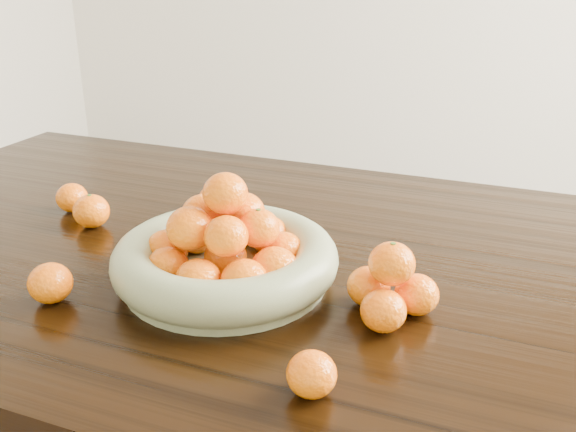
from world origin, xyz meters
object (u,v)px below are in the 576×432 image
at_px(orange_pyramid, 390,288).
at_px(loose_orange_0, 91,211).
at_px(fruit_bowl, 225,255).
at_px(dining_table, 312,304).

distance_m(orange_pyramid, loose_orange_0, 0.61).
bearing_deg(loose_orange_0, orange_pyramid, -10.26).
bearing_deg(fruit_bowl, dining_table, 52.60).
bearing_deg(orange_pyramid, dining_table, 140.54).
xyz_separation_m(dining_table, fruit_bowl, (-0.10, -0.13, 0.14)).
distance_m(dining_table, fruit_bowl, 0.21).
distance_m(dining_table, loose_orange_0, 0.45).
relative_size(dining_table, fruit_bowl, 5.64).
distance_m(fruit_bowl, orange_pyramid, 0.26).
relative_size(dining_table, loose_orange_0, 29.19).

